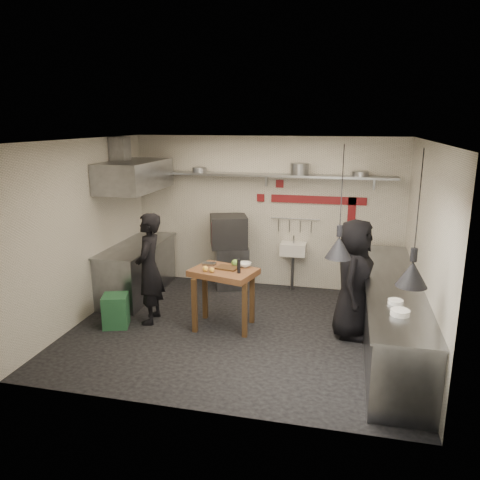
% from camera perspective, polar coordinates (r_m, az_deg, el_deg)
% --- Properties ---
extents(floor, '(5.00, 5.00, 0.00)m').
position_cam_1_polar(floor, '(7.19, 0.04, -10.84)').
color(floor, black).
rests_on(floor, ground).
extents(ceiling, '(5.00, 5.00, 0.00)m').
position_cam_1_polar(ceiling, '(6.51, 0.05, 12.07)').
color(ceiling, beige).
rests_on(ceiling, floor).
extents(wall_back, '(5.00, 0.04, 2.80)m').
position_cam_1_polar(wall_back, '(8.72, 3.19, 3.34)').
color(wall_back, beige).
rests_on(wall_back, floor).
extents(wall_front, '(5.00, 0.04, 2.80)m').
position_cam_1_polar(wall_front, '(4.78, -5.72, -5.99)').
color(wall_front, beige).
rests_on(wall_front, floor).
extents(wall_left, '(0.04, 4.20, 2.80)m').
position_cam_1_polar(wall_left, '(7.66, -18.48, 1.09)').
color(wall_left, beige).
rests_on(wall_left, floor).
extents(wall_right, '(0.04, 4.20, 2.80)m').
position_cam_1_polar(wall_right, '(6.63, 21.60, -1.17)').
color(wall_right, beige).
rests_on(wall_right, floor).
extents(red_band_horiz, '(1.70, 0.02, 0.14)m').
position_cam_1_polar(red_band_horiz, '(8.55, 9.49, 4.85)').
color(red_band_horiz, maroon).
rests_on(red_band_horiz, wall_back).
extents(red_band_vert, '(0.14, 0.02, 1.10)m').
position_cam_1_polar(red_band_vert, '(8.62, 13.34, 1.48)').
color(red_band_vert, maroon).
rests_on(red_band_vert, wall_back).
extents(red_tile_a, '(0.14, 0.02, 0.14)m').
position_cam_1_polar(red_tile_a, '(8.58, 4.87, 6.85)').
color(red_tile_a, maroon).
rests_on(red_tile_a, wall_back).
extents(red_tile_b, '(0.14, 0.02, 0.14)m').
position_cam_1_polar(red_tile_b, '(8.67, 2.54, 5.17)').
color(red_tile_b, maroon).
rests_on(red_tile_b, wall_back).
extents(back_shelf, '(4.60, 0.34, 0.04)m').
position_cam_1_polar(back_shelf, '(8.44, 3.04, 7.92)').
color(back_shelf, slate).
rests_on(back_shelf, wall_back).
extents(shelf_bracket_left, '(0.04, 0.06, 0.24)m').
position_cam_1_polar(shelf_bracket_left, '(9.12, -8.73, 7.62)').
color(shelf_bracket_left, slate).
rests_on(shelf_bracket_left, wall_back).
extents(shelf_bracket_mid, '(0.04, 0.06, 0.24)m').
position_cam_1_polar(shelf_bracket_mid, '(8.60, 3.21, 7.37)').
color(shelf_bracket_mid, slate).
rests_on(shelf_bracket_mid, wall_back).
extents(shelf_bracket_right, '(0.04, 0.06, 0.24)m').
position_cam_1_polar(shelf_bracket_right, '(8.48, 16.04, 6.74)').
color(shelf_bracket_right, slate).
rests_on(shelf_bracket_right, wall_back).
extents(pan_far_left, '(0.27, 0.27, 0.09)m').
position_cam_1_polar(pan_far_left, '(8.73, -4.96, 8.53)').
color(pan_far_left, slate).
rests_on(pan_far_left, back_shelf).
extents(pan_mid_left, '(0.28, 0.28, 0.07)m').
position_cam_1_polar(pan_mid_left, '(8.73, -4.85, 8.46)').
color(pan_mid_left, slate).
rests_on(pan_mid_left, back_shelf).
extents(stock_pot, '(0.43, 0.43, 0.20)m').
position_cam_1_polar(stock_pot, '(8.34, 7.29, 8.58)').
color(stock_pot, slate).
rests_on(stock_pot, back_shelf).
extents(pan_right, '(0.39, 0.39, 0.08)m').
position_cam_1_polar(pan_right, '(8.31, 14.45, 7.81)').
color(pan_right, slate).
rests_on(pan_right, back_shelf).
extents(oven_stand, '(0.74, 0.71, 0.80)m').
position_cam_1_polar(oven_stand, '(8.80, -0.99, -3.26)').
color(oven_stand, slate).
rests_on(oven_stand, floor).
extents(combi_oven, '(0.81, 0.79, 0.58)m').
position_cam_1_polar(combi_oven, '(8.59, -1.39, 1.07)').
color(combi_oven, black).
rests_on(combi_oven, oven_stand).
extents(oven_door, '(0.49, 0.20, 0.46)m').
position_cam_1_polar(oven_door, '(8.36, -1.74, 0.69)').
color(oven_door, maroon).
rests_on(oven_door, combi_oven).
extents(oven_glass, '(0.35, 0.14, 0.34)m').
position_cam_1_polar(oven_glass, '(8.35, -1.81, 0.69)').
color(oven_glass, black).
rests_on(oven_glass, oven_door).
extents(hand_sink, '(0.46, 0.34, 0.22)m').
position_cam_1_polar(hand_sink, '(8.62, 6.52, -1.11)').
color(hand_sink, silver).
rests_on(hand_sink, wall_back).
extents(sink_tap, '(0.03, 0.03, 0.14)m').
position_cam_1_polar(sink_tap, '(8.57, 6.56, 0.05)').
color(sink_tap, slate).
rests_on(sink_tap, hand_sink).
extents(sink_drain, '(0.06, 0.06, 0.66)m').
position_cam_1_polar(sink_drain, '(8.70, 6.41, -3.97)').
color(sink_drain, slate).
rests_on(sink_drain, floor).
extents(utensil_rail, '(0.90, 0.02, 0.02)m').
position_cam_1_polar(utensil_rail, '(8.63, 6.74, 2.60)').
color(utensil_rail, slate).
rests_on(utensil_rail, wall_back).
extents(counter_right, '(0.70, 3.80, 0.90)m').
position_cam_1_polar(counter_right, '(6.88, 17.96, -8.66)').
color(counter_right, slate).
rests_on(counter_right, floor).
extents(counter_right_top, '(0.76, 3.90, 0.03)m').
position_cam_1_polar(counter_right_top, '(6.72, 18.26, -5.00)').
color(counter_right_top, slate).
rests_on(counter_right_top, counter_right).
extents(plate_stack, '(0.28, 0.28, 0.07)m').
position_cam_1_polar(plate_stack, '(5.62, 18.94, -8.37)').
color(plate_stack, silver).
rests_on(plate_stack, counter_right_top).
extents(small_bowl_right, '(0.23, 0.23, 0.05)m').
position_cam_1_polar(small_bowl_right, '(5.94, 18.44, -7.17)').
color(small_bowl_right, silver).
rests_on(small_bowl_right, counter_right_top).
extents(counter_left, '(0.70, 1.90, 0.90)m').
position_cam_1_polar(counter_left, '(8.63, -12.39, -3.61)').
color(counter_left, slate).
rests_on(counter_left, floor).
extents(counter_left_top, '(0.76, 2.00, 0.03)m').
position_cam_1_polar(counter_left_top, '(8.50, -12.56, -0.62)').
color(counter_left_top, slate).
rests_on(counter_left_top, counter_left).
extents(extractor_hood, '(0.78, 1.60, 0.50)m').
position_cam_1_polar(extractor_hood, '(8.26, -12.70, 7.67)').
color(extractor_hood, slate).
rests_on(extractor_hood, ceiling).
extents(hood_duct, '(0.28, 0.28, 0.50)m').
position_cam_1_polar(hood_duct, '(8.34, -14.43, 10.39)').
color(hood_duct, slate).
rests_on(hood_duct, ceiling).
extents(green_bin, '(0.46, 0.46, 0.50)m').
position_cam_1_polar(green_bin, '(7.45, -14.90, -8.33)').
color(green_bin, '#235934').
rests_on(green_bin, floor).
extents(prep_table, '(1.05, 0.86, 0.92)m').
position_cam_1_polar(prep_table, '(7.10, -1.97, -7.15)').
color(prep_table, brown).
rests_on(prep_table, floor).
extents(cutting_board, '(0.35, 0.28, 0.02)m').
position_cam_1_polar(cutting_board, '(6.98, -1.56, -3.41)').
color(cutting_board, '#472F19').
rests_on(cutting_board, prep_table).
extents(pepper_mill, '(0.07, 0.07, 0.20)m').
position_cam_1_polar(pepper_mill, '(6.75, -0.15, -3.24)').
color(pepper_mill, black).
rests_on(pepper_mill, prep_table).
extents(lemon_a, '(0.11, 0.11, 0.09)m').
position_cam_1_polar(lemon_a, '(6.86, -4.24, -3.51)').
color(lemon_a, gold).
rests_on(lemon_a, prep_table).
extents(lemon_b, '(0.09, 0.09, 0.07)m').
position_cam_1_polar(lemon_b, '(6.80, -3.45, -3.67)').
color(lemon_b, gold).
rests_on(lemon_b, prep_table).
extents(veg_ball, '(0.13, 0.13, 0.11)m').
position_cam_1_polar(veg_ball, '(7.08, -0.62, -2.83)').
color(veg_ball, '#5B8835').
rests_on(veg_ball, prep_table).
extents(steel_tray, '(0.20, 0.13, 0.03)m').
position_cam_1_polar(steel_tray, '(7.17, -3.77, -2.91)').
color(steel_tray, slate).
rests_on(steel_tray, prep_table).
extents(bowl, '(0.28, 0.28, 0.07)m').
position_cam_1_polar(bowl, '(7.06, 0.55, -3.03)').
color(bowl, silver).
rests_on(bowl, prep_table).
extents(heat_lamp_near, '(0.38, 0.38, 1.36)m').
position_cam_1_polar(heat_lamp_near, '(5.65, 12.23, 4.46)').
color(heat_lamp_near, black).
rests_on(heat_lamp_near, ceiling).
extents(heat_lamp_far, '(0.43, 0.43, 1.43)m').
position_cam_1_polar(heat_lamp_far, '(5.05, 20.80, 2.34)').
color(heat_lamp_far, black).
rests_on(heat_lamp_far, ceiling).
extents(chef_left, '(0.49, 0.68, 1.72)m').
position_cam_1_polar(chef_left, '(7.30, -11.01, -3.44)').
color(chef_left, black).
rests_on(chef_left, floor).
extents(chef_right, '(0.69, 0.93, 1.74)m').
position_cam_1_polar(chef_right, '(6.88, 13.70, -4.63)').
color(chef_right, black).
rests_on(chef_right, floor).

